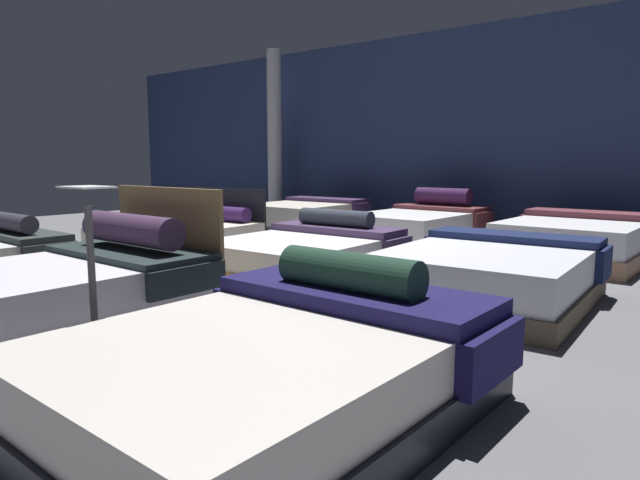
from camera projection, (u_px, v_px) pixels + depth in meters
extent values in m
cube|color=slate|center=(296.00, 275.00, 6.17)|extent=(18.00, 18.00, 0.02)
cube|color=navy|center=(467.00, 132.00, 9.44)|extent=(18.00, 0.06, 3.50)
cube|color=#2E3635|center=(14.00, 233.00, 5.87)|extent=(1.64, 0.57, 0.07)
cube|color=#2E3635|center=(51.00, 254.00, 5.36)|extent=(0.08, 0.52, 0.19)
cylinder|color=#333141|center=(5.00, 221.00, 5.79)|extent=(1.18, 0.22, 0.18)
cube|color=olive|center=(49.00, 319.00, 4.05)|extent=(1.55, 2.14, 0.21)
cube|color=silver|center=(47.00, 287.00, 4.02)|extent=(1.49, 2.08, 0.28)
cube|color=olive|center=(168.00, 247.00, 4.80)|extent=(1.42, 0.07, 1.03)
cube|color=#242F30|center=(130.00, 252.00, 4.52)|extent=(1.50, 0.72, 0.05)
cube|color=#242F30|center=(84.00, 258.00, 5.00)|extent=(0.07, 0.69, 0.21)
cube|color=#242F30|center=(188.00, 280.00, 4.06)|extent=(0.07, 0.69, 0.21)
cylinder|color=#472F4C|center=(131.00, 229.00, 4.51)|extent=(1.11, 0.28, 0.26)
cube|color=black|center=(266.00, 400.00, 2.69)|extent=(1.69, 2.18, 0.20)
cube|color=silver|center=(265.00, 356.00, 2.65)|extent=(1.63, 2.12, 0.25)
cube|color=#1A1749|center=(354.00, 294.00, 3.18)|extent=(1.63, 0.68, 0.09)
cube|color=#1A1749|center=(254.00, 301.00, 3.73)|extent=(0.11, 0.63, 0.27)
cube|color=#1A1749|center=(492.00, 355.00, 2.68)|extent=(0.11, 0.63, 0.27)
cylinder|color=#1E3E2D|center=(349.00, 272.00, 3.13)|extent=(0.89, 0.26, 0.23)
cube|color=black|center=(177.00, 248.00, 7.52)|extent=(1.68, 1.98, 0.16)
cube|color=silver|center=(177.00, 234.00, 7.49)|extent=(1.62, 1.92, 0.23)
cube|color=black|center=(227.00, 217.00, 8.24)|extent=(1.51, 0.11, 0.86)
cylinder|color=#381E56|center=(216.00, 213.00, 8.04)|extent=(1.23, 0.27, 0.22)
cube|color=#91734A|center=(301.00, 267.00, 6.18)|extent=(1.68, 2.02, 0.16)
cube|color=silver|center=(301.00, 249.00, 6.15)|extent=(1.62, 1.96, 0.24)
cube|color=#3F2F50|center=(337.00, 229.00, 6.68)|extent=(1.64, 0.57, 0.08)
cube|color=#3F2F50|center=(284.00, 237.00, 7.20)|extent=(0.09, 0.55, 0.26)
cube|color=#3F2F50|center=(398.00, 250.00, 6.20)|extent=(0.09, 0.55, 0.26)
cylinder|color=#2B313C|center=(336.00, 218.00, 6.64)|extent=(0.99, 0.21, 0.20)
cube|color=#4F4233|center=(487.00, 293.00, 4.91)|extent=(1.69, 2.02, 0.18)
cube|color=silver|center=(488.00, 266.00, 4.88)|extent=(1.63, 1.96, 0.30)
cube|color=#172148|center=(514.00, 237.00, 5.42)|extent=(1.61, 0.54, 0.07)
cube|color=#172148|center=(436.00, 248.00, 5.92)|extent=(0.09, 0.48, 0.29)
cube|color=#172148|center=(604.00, 264.00, 4.98)|extent=(0.09, 0.48, 0.29)
cube|color=#322E37|center=(304.00, 228.00, 9.69)|extent=(1.56, 1.94, 0.20)
cube|color=silver|center=(304.00, 213.00, 9.65)|extent=(1.50, 1.88, 0.34)
cube|color=#422C56|center=(327.00, 199.00, 10.15)|extent=(1.52, 0.56, 0.06)
cube|color=#422C56|center=(295.00, 205.00, 10.63)|extent=(0.07, 0.55, 0.23)
cube|color=#422C56|center=(362.00, 210.00, 9.70)|extent=(0.07, 0.55, 0.23)
cube|color=brown|center=(417.00, 239.00, 8.37)|extent=(1.54, 2.18, 0.17)
cube|color=silver|center=(418.00, 223.00, 8.34)|extent=(1.47, 2.11, 0.32)
cube|color=brown|center=(441.00, 207.00, 8.85)|extent=(1.45, 0.68, 0.06)
cube|color=brown|center=(402.00, 214.00, 9.33)|extent=(0.09, 0.62, 0.23)
cube|color=brown|center=(484.00, 219.00, 8.40)|extent=(0.09, 0.62, 0.23)
cylinder|color=#401F4C|center=(443.00, 196.00, 8.86)|extent=(0.92, 0.30, 0.26)
cube|color=#926C53|center=(574.00, 253.00, 6.97)|extent=(1.64, 2.05, 0.21)
cube|color=silver|center=(575.00, 233.00, 6.93)|extent=(1.58, 1.99, 0.31)
cube|color=brown|center=(591.00, 214.00, 7.40)|extent=(1.57, 0.67, 0.08)
cube|color=brown|center=(530.00, 220.00, 7.93)|extent=(0.10, 0.62, 0.19)
cylinder|color=#3F3F44|center=(98.00, 381.00, 3.14)|extent=(0.24, 0.24, 0.02)
cylinder|color=#3F3F44|center=(93.00, 296.00, 3.07)|extent=(0.04, 0.04, 1.01)
cube|color=white|center=(87.00, 187.00, 2.99)|extent=(0.28, 0.20, 0.01)
cylinder|color=silver|center=(275.00, 137.00, 11.40)|extent=(0.30, 0.30, 3.50)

